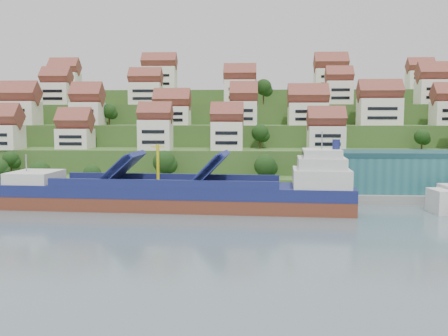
{
  "coord_description": "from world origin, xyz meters",
  "views": [
    {
      "loc": [
        6.2,
        -110.17,
        20.99
      ],
      "look_at": [
        -1.05,
        14.0,
        8.0
      ],
      "focal_mm": 40.0,
      "sensor_mm": 36.0,
      "label": 1
    }
  ],
  "objects": [
    {
      "name": "flagpole",
      "position": [
        18.11,
        10.0,
        6.88
      ],
      "size": [
        1.28,
        0.16,
        8.0
      ],
      "color": "gray",
      "rests_on": "quay"
    },
    {
      "name": "cargo_ship",
      "position": [
        -8.99,
        0.29,
        3.32
      ],
      "size": [
        79.36,
        16.53,
        17.49
      ],
      "rotation": [
        0.0,
        0.0,
        -0.05
      ],
      "color": "brown",
      "rests_on": "ground"
    },
    {
      "name": "hillside",
      "position": [
        0.0,
        103.55,
        10.66
      ],
      "size": [
        260.0,
        128.0,
        31.0
      ],
      "color": "#2D4C1E",
      "rests_on": "ground"
    },
    {
      "name": "hillside_trees",
      "position": [
        -17.12,
        39.63,
        14.5
      ],
      "size": [
        134.96,
        62.06,
        31.33
      ],
      "color": "#1A3B13",
      "rests_on": "ground"
    },
    {
      "name": "quay",
      "position": [
        20.0,
        15.0,
        1.1
      ],
      "size": [
        180.0,
        14.0,
        2.2
      ],
      "primitive_type": "cube",
      "color": "gray",
      "rests_on": "ground"
    },
    {
      "name": "ground",
      "position": [
        0.0,
        0.0,
        0.0
      ],
      "size": [
        300.0,
        300.0,
        0.0
      ],
      "primitive_type": "plane",
      "color": "slate",
      "rests_on": "ground"
    },
    {
      "name": "pebble_beach",
      "position": [
        -58.0,
        12.0,
        0.5
      ],
      "size": [
        45.0,
        20.0,
        1.0
      ],
      "primitive_type": "cube",
      "color": "gray",
      "rests_on": "ground"
    },
    {
      "name": "warehouse",
      "position": [
        52.0,
        17.0,
        7.2
      ],
      "size": [
        60.0,
        15.0,
        10.0
      ],
      "primitive_type": "cube",
      "color": "#266469",
      "rests_on": "quay"
    },
    {
      "name": "hillside_village",
      "position": [
        -0.41,
        60.31,
        24.22
      ],
      "size": [
        158.02,
        63.93,
        29.45
      ],
      "color": "white",
      "rests_on": "ground"
    }
  ]
}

